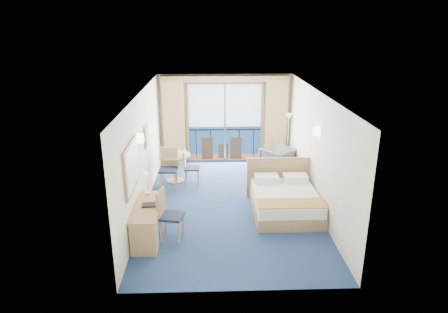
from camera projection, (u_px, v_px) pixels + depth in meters
floor at (230, 204)px, 9.62m from camera, size 6.50×6.50×0.00m
room_walls at (230, 133)px, 9.04m from camera, size 4.04×6.54×2.72m
balcony_door at (225, 125)px, 12.29m from camera, size 2.36×0.03×2.52m
curtain_left at (174, 123)px, 12.06m from camera, size 0.65×0.22×2.55m
curtain_right at (276, 122)px, 12.16m from camera, size 0.65×0.22×2.55m
pelmet at (225, 79)px, 11.71m from camera, size 3.80×0.25×0.18m
mirror at (131, 167)px, 7.63m from camera, size 0.05×1.25×0.95m
wall_print at (146, 136)px, 9.46m from camera, size 0.04×0.42×0.52m
sconce_left at (140, 139)px, 8.39m from camera, size 0.18×0.18×0.18m
sconce_right at (317, 131)px, 8.94m from camera, size 0.18×0.18×0.18m
bed at (285, 200)px, 9.19m from camera, size 1.61×1.91×1.01m
nightstand at (294, 177)px, 10.51m from camera, size 0.45×0.43×0.59m
phone at (294, 164)px, 10.44m from camera, size 0.22×0.19×0.08m
armchair at (277, 160)px, 11.53m from camera, size 1.15×1.15×0.75m
floor_lamp at (289, 126)px, 11.88m from camera, size 0.22×0.22×1.60m
desk at (145, 230)px, 7.68m from camera, size 0.51×1.49×0.70m
desk_chair at (167, 212)px, 7.94m from camera, size 0.54×0.54×1.05m
folder at (149, 205)px, 7.97m from camera, size 0.30×0.23×0.03m
desk_lamp at (147, 179)px, 8.39m from camera, size 0.12×0.12×0.45m
round_table at (175, 161)px, 10.82m from camera, size 0.86×0.86×0.78m
table_chair_a at (189, 165)px, 10.68m from camera, size 0.42×0.41×0.94m
table_chair_b at (169, 165)px, 10.46m from camera, size 0.48×0.49×1.06m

